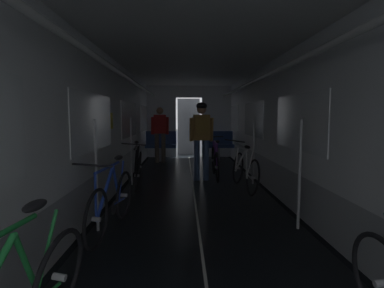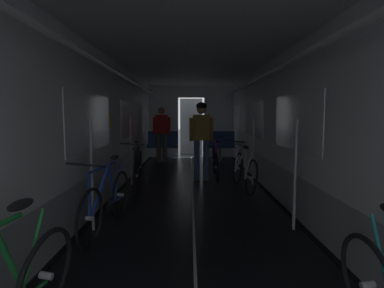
{
  "view_description": "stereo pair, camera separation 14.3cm",
  "coord_description": "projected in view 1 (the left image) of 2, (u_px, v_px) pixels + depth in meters",
  "views": [
    {
      "loc": [
        -0.19,
        -1.74,
        1.45
      ],
      "look_at": [
        0.0,
        5.24,
        0.8
      ],
      "focal_mm": 29.2,
      "sensor_mm": 36.0,
      "label": 1
    },
    {
      "loc": [
        -0.05,
        -1.74,
        1.45
      ],
      "look_at": [
        0.0,
        5.24,
        0.8
      ],
      "focal_mm": 29.2,
      "sensor_mm": 36.0,
      "label": 2
    }
  ],
  "objects": [
    {
      "name": "train_car_shell",
      "position": [
        195.0,
        100.0,
        5.29
      ],
      "size": [
        3.14,
        12.34,
        2.57
      ],
      "color": "black",
      "rests_on": "ground"
    },
    {
      "name": "bicycle_purple_in_aisle",
      "position": [
        215.0,
        161.0,
        7.19
      ],
      "size": [
        0.44,
        1.69,
        0.94
      ],
      "color": "black",
      "rests_on": "ground"
    },
    {
      "name": "bench_seat_far_left",
      "position": [
        161.0,
        143.0,
        9.83
      ],
      "size": [
        0.98,
        0.51,
        0.95
      ],
      "color": "gray",
      "rests_on": "ground"
    },
    {
      "name": "bench_seat_far_right",
      "position": [
        218.0,
        143.0,
        9.88
      ],
      "size": [
        0.98,
        0.51,
        0.95
      ],
      "color": "gray",
      "rests_on": "ground"
    },
    {
      "name": "bicycle_white",
      "position": [
        245.0,
        170.0,
        6.09
      ],
      "size": [
        0.48,
        1.69,
        0.96
      ],
      "color": "black",
      "rests_on": "ground"
    },
    {
      "name": "bicycle_blue",
      "position": [
        112.0,
        201.0,
        3.86
      ],
      "size": [
        0.44,
        1.69,
        0.94
      ],
      "color": "black",
      "rests_on": "ground"
    },
    {
      "name": "person_standing_near_bench",
      "position": [
        160.0,
        131.0,
        9.42
      ],
      "size": [
        0.53,
        0.23,
        1.69
      ],
      "color": "brown",
      "rests_on": "ground"
    },
    {
      "name": "bicycle_black",
      "position": [
        138.0,
        168.0,
        6.27
      ],
      "size": [
        0.44,
        1.69,
        0.95
      ],
      "color": "black",
      "rests_on": "ground"
    },
    {
      "name": "person_cyclist_aisle",
      "position": [
        202.0,
        132.0,
        6.85
      ],
      "size": [
        0.53,
        0.4,
        1.73
      ],
      "color": "#384C75",
      "rests_on": "ground"
    }
  ]
}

